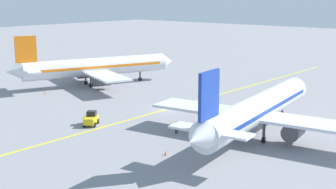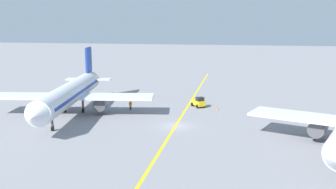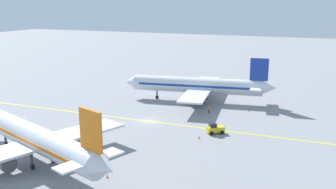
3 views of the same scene
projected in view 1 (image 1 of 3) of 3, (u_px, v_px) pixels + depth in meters
name	position (u px, v px, depth m)	size (l,w,h in m)	color
ground_plane	(167.00, 109.00, 75.42)	(400.00, 400.00, 0.00)	gray
apron_yellow_centreline	(167.00, 109.00, 75.42)	(0.40, 120.00, 0.01)	yellow
airplane_at_gate	(95.00, 67.00, 94.81)	(28.02, 34.23, 10.60)	silver
airplane_adjacent_stand	(257.00, 110.00, 59.70)	(28.46, 35.50, 10.60)	silver
baggage_tug_white	(91.00, 119.00, 66.12)	(2.98, 3.31, 2.11)	gold
ground_crew_worker	(177.00, 127.00, 62.04)	(0.47, 0.41, 1.68)	#23232D
traffic_cone_near_nose	(45.00, 93.00, 86.90)	(0.32, 0.32, 0.55)	orange
traffic_cone_mid_apron	(85.00, 117.00, 69.83)	(0.32, 0.32, 0.55)	orange
traffic_cone_by_wingtip	(165.00, 153.00, 53.78)	(0.32, 0.32, 0.55)	orange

